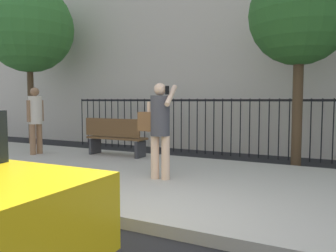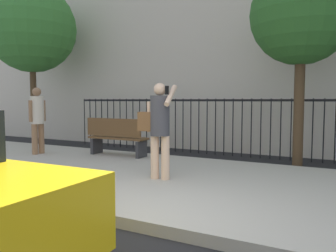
{
  "view_description": "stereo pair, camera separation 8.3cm",
  "coord_description": "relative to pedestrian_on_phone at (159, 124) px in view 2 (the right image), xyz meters",
  "views": [
    {
      "loc": [
        2.17,
        -3.31,
        1.55
      ],
      "look_at": [
        -0.73,
        2.27,
        1.08
      ],
      "focal_mm": 36.63,
      "sensor_mm": 36.0,
      "label": 1
    },
    {
      "loc": [
        2.24,
        -3.27,
        1.55
      ],
      "look_at": [
        -0.73,
        2.27,
        1.08
      ],
      "focal_mm": 36.63,
      "sensor_mm": 36.0,
      "label": 2
    }
  ],
  "objects": [
    {
      "name": "ground_plane",
      "position": [
        0.76,
        -1.96,
        -1.14
      ],
      "size": [
        60.0,
        60.0,
        0.0
      ],
      "primitive_type": "plane",
      "color": "black"
    },
    {
      "name": "sidewalk",
      "position": [
        0.76,
        0.24,
        -1.07
      ],
      "size": [
        28.0,
        4.4,
        0.15
      ],
      "primitive_type": "cube",
      "color": "#B2ADA3",
      "rests_on": "ground"
    },
    {
      "name": "iron_fence",
      "position": [
        0.76,
        3.94,
        -0.12
      ],
      "size": [
        12.03,
        0.04,
        1.6
      ],
      "color": "black",
      "rests_on": "ground"
    },
    {
      "name": "pedestrian_on_phone",
      "position": [
        0.0,
        0.0,
        0.0
      ],
      "size": [
        0.69,
        0.5,
        1.7
      ],
      "color": "beige",
      "rests_on": "sidewalk"
    },
    {
      "name": "pedestrian_walking",
      "position": [
        -4.21,
        1.0,
        0.0
      ],
      "size": [
        0.37,
        0.49,
        1.73
      ],
      "color": "#936B4C",
      "rests_on": "sidewalk"
    },
    {
      "name": "street_bench",
      "position": [
        -2.2,
        1.7,
        -0.49
      ],
      "size": [
        1.6,
        0.45,
        0.95
      ],
      "color": "brown",
      "rests_on": "sidewalk"
    },
    {
      "name": "street_tree_mid",
      "position": [
        -6.38,
        2.75,
        2.76
      ],
      "size": [
        2.89,
        2.89,
        5.36
      ],
      "color": "#4C3823",
      "rests_on": "ground"
    },
    {
      "name": "street_tree_far",
      "position": [
        1.95,
        2.96,
        2.29
      ],
      "size": [
        2.25,
        2.25,
        4.58
      ],
      "color": "#4C3823",
      "rests_on": "ground"
    }
  ]
}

